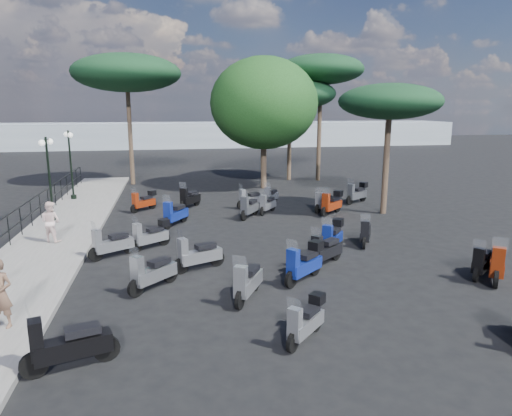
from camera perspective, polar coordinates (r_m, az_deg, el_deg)
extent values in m
plane|color=black|center=(15.69, -2.49, -5.89)|extent=(120.00, 120.00, 0.00)
cube|color=slate|center=(18.93, -23.79, -3.50)|extent=(3.00, 30.00, 0.15)
cylinder|color=black|center=(18.31, -28.53, -2.46)|extent=(0.04, 0.04, 1.10)
cylinder|color=black|center=(19.58, -27.34, -1.45)|extent=(0.04, 0.04, 1.10)
cylinder|color=black|center=(20.86, -26.30, -0.56)|extent=(0.04, 0.04, 1.10)
cylinder|color=black|center=(22.15, -25.38, 0.22)|extent=(0.04, 0.04, 1.10)
cylinder|color=black|center=(23.45, -24.56, 0.92)|extent=(0.04, 0.04, 1.10)
cylinder|color=black|center=(24.76, -23.83, 1.55)|extent=(0.04, 0.04, 1.10)
cylinder|color=black|center=(26.07, -23.17, 2.11)|extent=(0.04, 0.04, 1.10)
cylinder|color=black|center=(27.39, -22.57, 2.62)|extent=(0.04, 0.04, 1.10)
cylinder|color=black|center=(28.71, -22.03, 3.08)|extent=(0.04, 0.04, 1.10)
cylinder|color=black|center=(30.04, -21.53, 3.50)|extent=(0.04, 0.04, 1.10)
cylinder|color=black|center=(31.37, -21.08, 3.88)|extent=(0.04, 0.04, 1.10)
cube|color=black|center=(18.83, -28.08, -0.38)|extent=(0.04, 26.00, 0.04)
cube|color=black|center=(18.94, -27.91, -1.94)|extent=(0.04, 26.00, 0.04)
cylinder|color=black|center=(21.77, -24.00, -1.04)|extent=(0.29, 0.29, 0.21)
cylinder|color=black|center=(21.47, -24.40, 3.33)|extent=(0.10, 0.10, 3.58)
cylinder|color=black|center=(21.30, -24.80, 7.72)|extent=(0.16, 0.80, 0.04)
sphere|color=white|center=(21.68, -24.36, 7.59)|extent=(0.25, 0.25, 0.25)
sphere|color=white|center=(20.94, -25.20, 7.38)|extent=(0.25, 0.25, 0.25)
cylinder|color=black|center=(26.28, -21.83, 1.32)|extent=(0.29, 0.29, 0.22)
cylinder|color=black|center=(26.03, -22.13, 5.00)|extent=(0.10, 0.10, 3.62)
cylinder|color=black|center=(25.89, -22.43, 8.67)|extent=(0.37, 0.76, 0.04)
sphere|color=white|center=(26.30, -22.62, 8.50)|extent=(0.25, 0.25, 0.25)
sphere|color=white|center=(25.50, -22.20, 8.44)|extent=(0.25, 0.25, 0.25)
imported|color=brown|center=(11.65, -29.36, -9.32)|extent=(0.65, 0.51, 1.57)
imported|color=silver|center=(18.09, -24.30, -1.56)|extent=(0.90, 0.82, 1.50)
cylinder|color=black|center=(9.85, -26.03, -17.27)|extent=(0.53, 0.26, 0.52)
cylinder|color=black|center=(9.92, -18.16, -16.35)|extent=(0.53, 0.26, 0.52)
cube|color=black|center=(9.77, -21.84, -15.80)|extent=(1.46, 0.77, 0.37)
cube|color=black|center=(9.65, -20.86, -14.06)|extent=(0.72, 0.50, 0.15)
cube|color=black|center=(9.62, -25.78, -14.60)|extent=(0.33, 0.38, 0.76)
plane|color=white|center=(9.42, -26.48, -11.97)|extent=(0.20, 0.42, 0.41)
cylinder|color=black|center=(14.07, -9.38, -7.17)|extent=(0.50, 0.30, 0.50)
cylinder|color=black|center=(14.61, -4.90, -6.30)|extent=(0.50, 0.30, 0.50)
cube|color=gray|center=(14.29, -6.93, -5.98)|extent=(1.39, 0.88, 0.36)
cube|color=black|center=(14.28, -6.33, -4.75)|extent=(0.70, 0.54, 0.15)
cube|color=gray|center=(13.95, -9.14, -5.25)|extent=(0.34, 0.38, 0.73)
plane|color=white|center=(13.79, -9.44, -3.43)|extent=(0.24, 0.40, 0.39)
cylinder|color=black|center=(15.85, -19.42, -5.50)|extent=(0.47, 0.35, 0.49)
cylinder|color=black|center=(16.34, -15.52, -4.70)|extent=(0.47, 0.35, 0.49)
cube|color=gray|center=(16.06, -17.32, -4.44)|extent=(1.30, 1.00, 0.34)
cube|color=black|center=(16.05, -16.83, -3.36)|extent=(0.68, 0.58, 0.14)
cube|color=gray|center=(15.75, -19.27, -3.82)|extent=(0.35, 0.38, 0.71)
plane|color=white|center=(15.61, -19.60, -2.25)|extent=(0.27, 0.37, 0.38)
cylinder|color=black|center=(19.20, -11.01, -1.87)|extent=(0.37, 0.50, 0.52)
cylinder|color=black|center=(20.26, -9.03, -1.03)|extent=(0.37, 0.50, 0.52)
cube|color=navy|center=(19.73, -9.93, -0.86)|extent=(1.07, 1.38, 0.37)
cube|color=black|center=(19.81, -9.68, 0.11)|extent=(0.62, 0.72, 0.15)
cube|color=navy|center=(19.15, -10.93, -0.37)|extent=(0.40, 0.38, 0.76)
plane|color=white|center=(19.00, -11.10, 1.02)|extent=(0.39, 0.29, 0.40)
cylinder|color=black|center=(22.46, -14.95, -0.08)|extent=(0.38, 0.37, 0.44)
cylinder|color=black|center=(23.16, -12.84, 0.41)|extent=(0.38, 0.37, 0.44)
cube|color=maroon|center=(22.80, -13.81, 0.60)|extent=(1.09, 1.06, 0.31)
cube|color=black|center=(22.85, -13.55, 1.30)|extent=(0.59, 0.58, 0.13)
cube|color=maroon|center=(22.42, -14.86, 1.02)|extent=(0.34, 0.34, 0.65)
plane|color=white|center=(22.31, -15.03, 2.04)|extent=(0.30, 0.30, 0.34)
cube|color=black|center=(23.06, -12.88, 1.85)|extent=(0.43, 0.43, 0.24)
cylinder|color=black|center=(11.60, -2.05, -11.38)|extent=(0.33, 0.49, 0.50)
cylinder|color=black|center=(12.69, -0.07, -9.21)|extent=(0.33, 0.49, 0.50)
cube|color=gray|center=(12.12, -0.93, -9.33)|extent=(0.97, 1.37, 0.36)
cube|color=black|center=(12.17, -0.66, -7.75)|extent=(0.58, 0.70, 0.15)
cube|color=gray|center=(11.48, -1.92, -9.02)|extent=(0.39, 0.35, 0.73)
plane|color=white|center=(11.26, -2.05, -6.90)|extent=(0.39, 0.26, 0.39)
cylinder|color=black|center=(12.69, -14.79, -9.64)|extent=(0.44, 0.43, 0.51)
cylinder|color=black|center=(13.47, -10.66, -8.11)|extent=(0.44, 0.43, 0.51)
cube|color=gray|center=(13.04, -12.53, -8.01)|extent=(1.23, 1.22, 0.36)
cube|color=black|center=(13.05, -12.01, -6.59)|extent=(0.67, 0.67, 0.15)
cube|color=gray|center=(12.57, -14.62, -7.48)|extent=(0.39, 0.39, 0.74)
plane|color=white|center=(12.38, -14.97, -5.48)|extent=(0.34, 0.35, 0.39)
cylinder|color=black|center=(16.43, -14.74, -4.60)|extent=(0.43, 0.35, 0.46)
cylinder|color=black|center=(17.02, -11.41, -3.84)|extent=(0.43, 0.35, 0.46)
cube|color=gray|center=(16.69, -12.93, -3.61)|extent=(1.22, 0.99, 0.33)
cube|color=black|center=(16.71, -12.51, -2.61)|extent=(0.64, 0.57, 0.14)
cube|color=gray|center=(16.34, -14.60, -3.06)|extent=(0.34, 0.36, 0.68)
plane|color=white|center=(16.21, -14.86, -1.62)|extent=(0.27, 0.34, 0.36)
cube|color=black|center=(16.87, -11.44, -1.81)|extent=(0.45, 0.44, 0.25)
cylinder|color=black|center=(20.26, -1.53, -0.92)|extent=(0.36, 0.46, 0.49)
cylinder|color=black|center=(21.35, -0.10, -0.22)|extent=(0.36, 0.46, 0.49)
cube|color=#45474C|center=(20.81, -0.74, -0.04)|extent=(1.04, 1.29, 0.35)
cube|color=black|center=(20.90, -0.54, 0.82)|extent=(0.60, 0.68, 0.14)
cube|color=#45474C|center=(20.23, -1.43, 0.42)|extent=(0.38, 0.36, 0.72)
plane|color=white|center=(20.08, -1.52, 1.67)|extent=(0.37, 0.29, 0.38)
cylinder|color=black|center=(22.48, -9.08, 0.29)|extent=(0.37, 0.48, 0.51)
cylinder|color=black|center=(23.53, -7.42, 0.89)|extent=(0.37, 0.48, 0.51)
cube|color=black|center=(23.01, -8.18, 1.09)|extent=(1.07, 1.34, 0.36)
cube|color=black|center=(23.10, -7.97, 1.89)|extent=(0.62, 0.70, 0.15)
cube|color=black|center=(22.45, -9.01, 1.55)|extent=(0.39, 0.37, 0.74)
plane|color=white|center=(22.31, -9.14, 2.72)|extent=(0.38, 0.30, 0.39)
cylinder|color=black|center=(9.80, 4.62, -16.41)|extent=(0.36, 0.37, 0.43)
cylinder|color=black|center=(10.65, 7.52, -13.99)|extent=(0.36, 0.37, 0.43)
cube|color=gray|center=(10.18, 6.28, -14.25)|extent=(1.03, 1.05, 0.30)
cube|color=black|center=(10.20, 6.72, -12.66)|extent=(0.57, 0.57, 0.13)
cube|color=gray|center=(9.66, 4.87, -14.09)|extent=(0.33, 0.33, 0.63)
plane|color=white|center=(9.45, 4.76, -12.03)|extent=(0.29, 0.29, 0.33)
cube|color=black|center=(10.42, 7.66, -11.13)|extent=(0.42, 0.42, 0.23)
cylinder|color=black|center=(12.90, 4.40, -8.88)|extent=(0.45, 0.41, 0.51)
cylinder|color=black|center=(13.90, 7.38, -7.35)|extent=(0.45, 0.41, 0.51)
cube|color=navy|center=(13.37, 6.09, -7.26)|extent=(1.27, 1.17, 0.36)
cube|color=black|center=(13.42, 6.54, -5.86)|extent=(0.69, 0.65, 0.15)
cube|color=navy|center=(12.79, 4.65, -6.74)|extent=(0.38, 0.39, 0.74)
plane|color=white|center=(12.60, 4.53, -4.78)|extent=(0.32, 0.36, 0.39)
cube|color=black|center=(13.70, 7.50, -4.66)|extent=(0.49, 0.49, 0.27)
cylinder|color=black|center=(15.51, 8.76, -5.26)|extent=(0.39, 0.47, 0.51)
cylinder|color=black|center=(16.67, 10.09, -4.05)|extent=(0.39, 0.47, 0.51)
cube|color=navy|center=(16.08, 9.53, -3.94)|extent=(1.11, 1.31, 0.36)
cube|color=black|center=(16.17, 9.75, -2.78)|extent=(0.63, 0.69, 0.15)
cube|color=navy|center=(15.45, 8.92, -3.47)|extent=(0.39, 0.37, 0.74)
plane|color=white|center=(15.27, 8.91, -1.82)|extent=(0.37, 0.31, 0.39)
cube|color=black|center=(16.51, 10.20, -1.79)|extent=(0.48, 0.49, 0.27)
cylinder|color=black|center=(21.22, 0.83, -0.38)|extent=(0.34, 0.40, 0.44)
cylinder|color=black|center=(22.18, 2.09, 0.18)|extent=(0.34, 0.40, 0.44)
cube|color=gray|center=(21.70, 1.53, 0.36)|extent=(0.97, 1.13, 0.31)
cube|color=black|center=(21.79, 1.71, 1.09)|extent=(0.55, 0.60, 0.13)
cube|color=gray|center=(21.19, 0.92, 0.77)|extent=(0.34, 0.33, 0.64)
plane|color=white|center=(21.06, 0.86, 1.84)|extent=(0.32, 0.27, 0.34)
cylinder|color=black|center=(22.54, -1.88, 0.41)|extent=(0.46, 0.27, 0.46)
cylinder|color=black|center=(23.16, 0.51, 0.74)|extent=(0.46, 0.27, 0.46)
cube|color=gray|center=(22.83, -0.57, 1.01)|extent=(1.26, 0.79, 0.32)
cube|color=black|center=(22.87, -0.24, 1.71)|extent=(0.64, 0.49, 0.13)
cube|color=gray|center=(22.49, -1.72, 1.52)|extent=(0.31, 0.35, 0.67)
plane|color=white|center=(22.38, -1.85, 2.58)|extent=(0.21, 0.36, 0.35)
cylinder|color=black|center=(14.37, 7.37, -6.71)|extent=(0.45, 0.38, 0.49)
cylinder|color=black|center=(15.34, 9.98, -5.54)|extent=(0.45, 0.38, 0.49)
cube|color=black|center=(14.83, 8.85, -5.39)|extent=(1.26, 1.08, 0.35)
cube|color=black|center=(14.89, 9.26, -4.18)|extent=(0.67, 0.62, 0.14)
cube|color=black|center=(14.29, 7.61, -4.85)|extent=(0.36, 0.38, 0.71)
plane|color=white|center=(14.11, 7.52, -3.13)|extent=(0.30, 0.36, 0.38)
cylinder|color=black|center=(21.14, 8.58, -0.48)|extent=(0.44, 0.41, 0.50)
cylinder|color=black|center=(22.22, 10.16, 0.10)|extent=(0.44, 0.41, 0.50)
cube|color=maroon|center=(21.68, 9.47, 0.33)|extent=(1.25, 1.17, 0.36)
cube|color=black|center=(21.78, 9.72, 1.16)|extent=(0.68, 0.65, 0.15)
cube|color=maroon|center=(21.11, 8.73, 0.84)|extent=(0.38, 0.39, 0.73)
plane|color=white|center=(20.96, 8.69, 2.07)|extent=(0.33, 0.35, 0.39)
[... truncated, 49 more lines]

